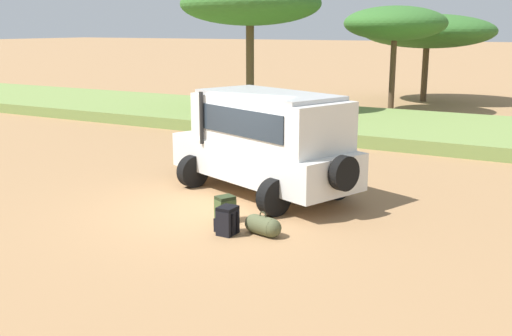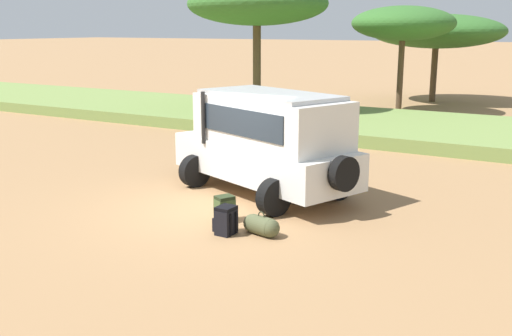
{
  "view_description": "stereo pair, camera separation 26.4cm",
  "coord_description": "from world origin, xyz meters",
  "px_view_note": "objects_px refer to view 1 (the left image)",
  "views": [
    {
      "loc": [
        6.7,
        -10.53,
        3.92
      ],
      "look_at": [
        0.79,
        0.28,
        1.0
      ],
      "focal_mm": 42.0,
      "sensor_mm": 36.0,
      "label": 1
    },
    {
      "loc": [
        6.93,
        -10.4,
        3.92
      ],
      "look_at": [
        0.79,
        0.28,
        1.0
      ],
      "focal_mm": 42.0,
      "sensor_mm": 36.0,
      "label": 2
    }
  ],
  "objects_px": {
    "backpack_cluster_center": "(227,221)",
    "acacia_tree_left_mid": "(395,24)",
    "acacia_tree_far_left": "(250,4)",
    "backpack_beside_front_wheel": "(226,209)",
    "duffel_bag_low_black_case": "(263,226)",
    "safari_vehicle": "(265,141)",
    "acacia_tree_centre_back": "(427,31)"
  },
  "relations": [
    {
      "from": "acacia_tree_far_left",
      "to": "acacia_tree_left_mid",
      "type": "height_order",
      "value": "acacia_tree_far_left"
    },
    {
      "from": "duffel_bag_low_black_case",
      "to": "acacia_tree_centre_back",
      "type": "height_order",
      "value": "acacia_tree_centre_back"
    },
    {
      "from": "backpack_beside_front_wheel",
      "to": "acacia_tree_left_mid",
      "type": "bearing_deg",
      "value": 95.36
    },
    {
      "from": "safari_vehicle",
      "to": "acacia_tree_left_mid",
      "type": "height_order",
      "value": "acacia_tree_left_mid"
    },
    {
      "from": "safari_vehicle",
      "to": "acacia_tree_centre_back",
      "type": "xyz_separation_m",
      "value": [
        -1.05,
        20.23,
        2.38
      ]
    },
    {
      "from": "duffel_bag_low_black_case",
      "to": "acacia_tree_left_mid",
      "type": "relative_size",
      "value": 0.17
    },
    {
      "from": "safari_vehicle",
      "to": "acacia_tree_left_mid",
      "type": "relative_size",
      "value": 1.12
    },
    {
      "from": "backpack_beside_front_wheel",
      "to": "acacia_tree_far_left",
      "type": "relative_size",
      "value": 0.09
    },
    {
      "from": "duffel_bag_low_black_case",
      "to": "acacia_tree_centre_back",
      "type": "relative_size",
      "value": 0.12
    },
    {
      "from": "acacia_tree_left_mid",
      "to": "acacia_tree_centre_back",
      "type": "distance_m",
      "value": 5.05
    },
    {
      "from": "acacia_tree_centre_back",
      "to": "acacia_tree_left_mid",
      "type": "bearing_deg",
      "value": -93.54
    },
    {
      "from": "safari_vehicle",
      "to": "duffel_bag_low_black_case",
      "type": "xyz_separation_m",
      "value": [
        1.33,
        -2.61,
        -1.11
      ]
    },
    {
      "from": "safari_vehicle",
      "to": "backpack_cluster_center",
      "type": "bearing_deg",
      "value": -76.34
    },
    {
      "from": "backpack_cluster_center",
      "to": "duffel_bag_low_black_case",
      "type": "bearing_deg",
      "value": 25.94
    },
    {
      "from": "duffel_bag_low_black_case",
      "to": "acacia_tree_far_left",
      "type": "bearing_deg",
      "value": 120.13
    },
    {
      "from": "duffel_bag_low_black_case",
      "to": "acacia_tree_left_mid",
      "type": "bearing_deg",
      "value": 98.6
    },
    {
      "from": "safari_vehicle",
      "to": "acacia_tree_far_left",
      "type": "relative_size",
      "value": 0.88
    },
    {
      "from": "acacia_tree_centre_back",
      "to": "safari_vehicle",
      "type": "bearing_deg",
      "value": -87.02
    },
    {
      "from": "backpack_beside_front_wheel",
      "to": "acacia_tree_left_mid",
      "type": "relative_size",
      "value": 0.11
    },
    {
      "from": "safari_vehicle",
      "to": "backpack_beside_front_wheel",
      "type": "height_order",
      "value": "safari_vehicle"
    },
    {
      "from": "backpack_cluster_center",
      "to": "acacia_tree_far_left",
      "type": "distance_m",
      "value": 15.7
    },
    {
      "from": "safari_vehicle",
      "to": "backpack_cluster_center",
      "type": "height_order",
      "value": "safari_vehicle"
    },
    {
      "from": "acacia_tree_left_mid",
      "to": "acacia_tree_far_left",
      "type": "bearing_deg",
      "value": -135.49
    },
    {
      "from": "safari_vehicle",
      "to": "acacia_tree_centre_back",
      "type": "relative_size",
      "value": 0.78
    },
    {
      "from": "acacia_tree_centre_back",
      "to": "acacia_tree_far_left",
      "type": "bearing_deg",
      "value": -117.82
    },
    {
      "from": "backpack_cluster_center",
      "to": "acacia_tree_left_mid",
      "type": "relative_size",
      "value": 0.12
    },
    {
      "from": "acacia_tree_left_mid",
      "to": "backpack_cluster_center",
      "type": "bearing_deg",
      "value": -83.47
    },
    {
      "from": "safari_vehicle",
      "to": "acacia_tree_centre_back",
      "type": "bearing_deg",
      "value": 92.98
    },
    {
      "from": "backpack_beside_front_wheel",
      "to": "duffel_bag_low_black_case",
      "type": "height_order",
      "value": "backpack_beside_front_wheel"
    },
    {
      "from": "acacia_tree_centre_back",
      "to": "duffel_bag_low_black_case",
      "type": "bearing_deg",
      "value": -84.04
    },
    {
      "from": "duffel_bag_low_black_case",
      "to": "acacia_tree_far_left",
      "type": "height_order",
      "value": "acacia_tree_far_left"
    },
    {
      "from": "acacia_tree_far_left",
      "to": "backpack_beside_front_wheel",
      "type": "bearing_deg",
      "value": -62.84
    }
  ]
}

